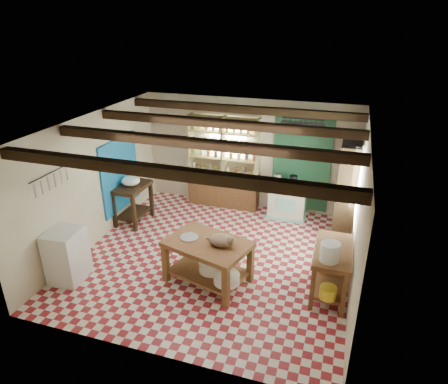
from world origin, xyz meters
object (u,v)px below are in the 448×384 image
(right_counter, at_px, (331,271))
(white_cabinet, at_px, (67,255))
(work_table, at_px, (208,262))
(stove, at_px, (287,201))
(prep_table, at_px, (133,203))
(cat, at_px, (221,240))

(right_counter, bearing_deg, white_cabinet, -166.71)
(work_table, bearing_deg, stove, 87.89)
(stove, distance_m, right_counter, 2.77)
(prep_table, bearing_deg, work_table, -32.80)
(work_table, relative_size, stove, 1.66)
(prep_table, distance_m, white_cabinet, 2.24)
(stove, bearing_deg, white_cabinet, -133.21)
(white_cabinet, distance_m, cat, 2.72)
(stove, distance_m, cat, 2.98)
(prep_table, bearing_deg, white_cabinet, -89.48)
(stove, bearing_deg, work_table, -108.01)
(white_cabinet, bearing_deg, prep_table, 84.90)
(stove, height_order, cat, cat)
(prep_table, height_order, white_cabinet, white_cabinet)
(stove, relative_size, right_counter, 0.71)
(work_table, distance_m, right_counter, 2.07)
(work_table, height_order, cat, cat)
(work_table, relative_size, prep_table, 1.55)
(work_table, relative_size, cat, 3.23)
(work_table, height_order, prep_table, prep_table)
(right_counter, bearing_deg, cat, -168.64)
(prep_table, relative_size, cat, 2.08)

